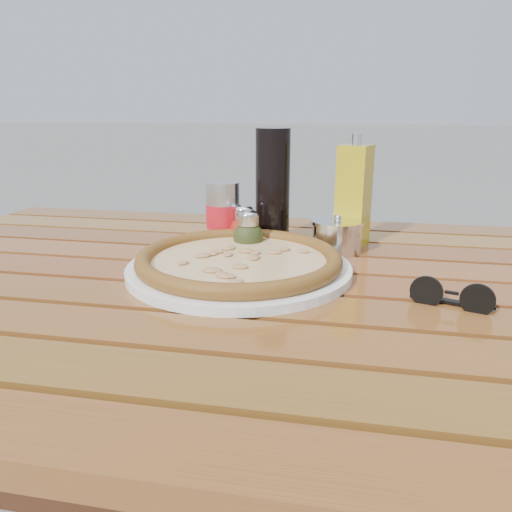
% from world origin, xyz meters
% --- Properties ---
extents(table, '(1.40, 0.90, 0.75)m').
position_xyz_m(table, '(0.00, -0.00, 0.67)').
color(table, '#3A200D').
rests_on(table, ground).
extents(plate, '(0.45, 0.45, 0.01)m').
position_xyz_m(plate, '(-0.03, 0.02, 0.76)').
color(plate, white).
rests_on(plate, table).
extents(pizza, '(0.46, 0.46, 0.03)m').
position_xyz_m(pizza, '(-0.03, 0.02, 0.77)').
color(pizza, '#FFEBB6').
rests_on(pizza, plate).
extents(pepper_shaker, '(0.07, 0.07, 0.08)m').
position_xyz_m(pepper_shaker, '(-0.06, 0.18, 0.79)').
color(pepper_shaker, '#B02914').
rests_on(pepper_shaker, table).
extents(oregano_shaker, '(0.06, 0.06, 0.08)m').
position_xyz_m(oregano_shaker, '(-0.04, 0.13, 0.79)').
color(oregano_shaker, '#38421A').
rests_on(oregano_shaker, table).
extents(dark_bottle, '(0.07, 0.07, 0.22)m').
position_xyz_m(dark_bottle, '(-0.01, 0.22, 0.86)').
color(dark_bottle, black).
rests_on(dark_bottle, table).
extents(soda_can, '(0.07, 0.07, 0.12)m').
position_xyz_m(soda_can, '(-0.10, 0.20, 0.81)').
color(soda_can, silver).
rests_on(soda_can, table).
extents(olive_oil_cruet, '(0.07, 0.07, 0.21)m').
position_xyz_m(olive_oil_cruet, '(0.15, 0.23, 0.85)').
color(olive_oil_cruet, '#AE9912').
rests_on(olive_oil_cruet, table).
extents(parmesan_tin, '(0.12, 0.12, 0.07)m').
position_xyz_m(parmesan_tin, '(0.12, 0.18, 0.78)').
color(parmesan_tin, silver).
rests_on(parmesan_tin, table).
extents(sunglasses, '(0.11, 0.05, 0.04)m').
position_xyz_m(sunglasses, '(0.28, -0.07, 0.77)').
color(sunglasses, black).
rests_on(sunglasses, table).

